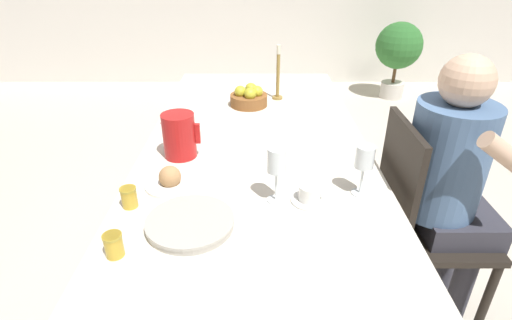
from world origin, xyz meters
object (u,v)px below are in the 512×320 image
object	(u,v)px
candlestick_tall	(277,79)
teacup_near_person	(310,195)
serving_tray	(191,223)
potted_plant	(397,49)
red_pitcher	(179,135)
jam_jar_red	(129,197)
wine_glass_juice	(365,160)
bread_plate	(170,180)
chair_person_side	(419,220)
wine_glass_water	(277,163)
person_seated	(451,176)
jam_jar_amber	(114,245)
fruit_bowl	(249,97)

from	to	relation	value
candlestick_tall	teacup_near_person	bearing A→B (deg)	-86.67
serving_tray	potted_plant	world-z (taller)	potted_plant
red_pitcher	jam_jar_red	size ratio (longest dim) A/B	2.58
candlestick_tall	wine_glass_juice	bearing A→B (deg)	-76.09
bread_plate	candlestick_tall	xyz separation A→B (m)	(0.44, 0.96, 0.10)
jam_jar_red	candlestick_tall	size ratio (longest dim) A/B	0.24
chair_person_side	wine_glass_water	distance (m)	0.74
wine_glass_juice	potted_plant	size ratio (longest dim) A/B	0.23
chair_person_side	serving_tray	size ratio (longest dim) A/B	3.32
candlestick_tall	wine_glass_water	bearing A→B (deg)	-93.02
chair_person_side	wine_glass_water	bearing A→B (deg)	-73.96
person_seated	wine_glass_juice	bearing A→B (deg)	-70.48
bread_plate	serving_tray	bearing A→B (deg)	-66.22
teacup_near_person	jam_jar_amber	size ratio (longest dim) A/B	1.74
potted_plant	jam_jar_red	bearing A→B (deg)	-121.61
jam_jar_red	serving_tray	bearing A→B (deg)	-27.14
wine_glass_water	wine_glass_juice	distance (m)	0.31
person_seated	jam_jar_red	size ratio (longest dim) A/B	16.13
person_seated	candlestick_tall	bearing A→B (deg)	-143.37
chair_person_side	wine_glass_water	size ratio (longest dim) A/B	4.56
red_pitcher	serving_tray	xyz separation A→B (m)	(0.11, -0.49, -0.08)
bread_plate	candlestick_tall	world-z (taller)	candlestick_tall
jam_jar_red	fruit_bowl	distance (m)	1.06
teacup_near_person	fruit_bowl	size ratio (longest dim) A/B	0.63
fruit_bowl	potted_plant	size ratio (longest dim) A/B	0.25
teacup_near_person	candlestick_tall	xyz separation A→B (m)	(-0.06, 1.06, 0.09)
wine_glass_water	potted_plant	size ratio (longest dim) A/B	0.25
teacup_near_person	potted_plant	world-z (taller)	potted_plant
person_seated	jam_jar_amber	bearing A→B (deg)	-68.42
wine_glass_water	jam_jar_amber	bearing A→B (deg)	-149.50
serving_tray	potted_plant	xyz separation A→B (m)	(1.74, 3.30, -0.21)
wine_glass_water	fruit_bowl	distance (m)	0.96
teacup_near_person	serving_tray	size ratio (longest dim) A/B	0.46
bread_plate	fruit_bowl	world-z (taller)	fruit_bowl
wine_glass_water	potted_plant	distance (m)	3.49
candlestick_tall	potted_plant	bearing A→B (deg)	56.15
serving_tray	bread_plate	world-z (taller)	bread_plate
teacup_near_person	candlestick_tall	distance (m)	1.07
serving_tray	bread_plate	size ratio (longest dim) A/B	1.48
wine_glass_juice	potted_plant	xyz separation A→B (m)	(1.15, 3.10, -0.33)
jam_jar_amber	jam_jar_red	size ratio (longest dim) A/B	1.00
wine_glass_juice	fruit_bowl	bearing A→B (deg)	114.73
jam_jar_amber	red_pitcher	bearing A→B (deg)	81.98
chair_person_side	candlestick_tall	size ratio (longest dim) A/B	3.02
candlestick_tall	bread_plate	bearing A→B (deg)	-114.80
serving_tray	potted_plant	size ratio (longest dim) A/B	0.35
jam_jar_red	candlestick_tall	world-z (taller)	candlestick_tall
person_seated	potted_plant	distance (m)	3.06
jam_jar_amber	candlestick_tall	world-z (taller)	candlestick_tall
teacup_near_person	potted_plant	bearing A→B (deg)	66.99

